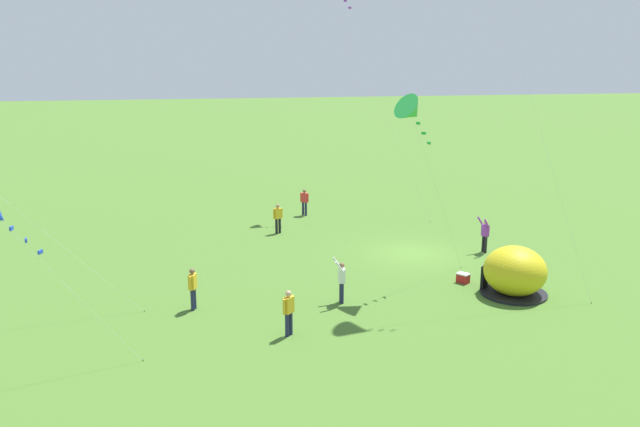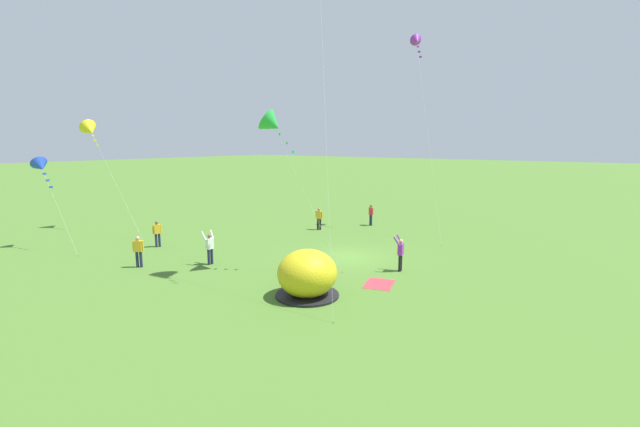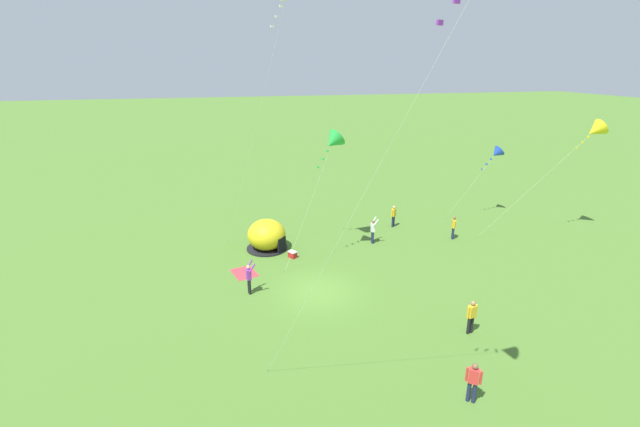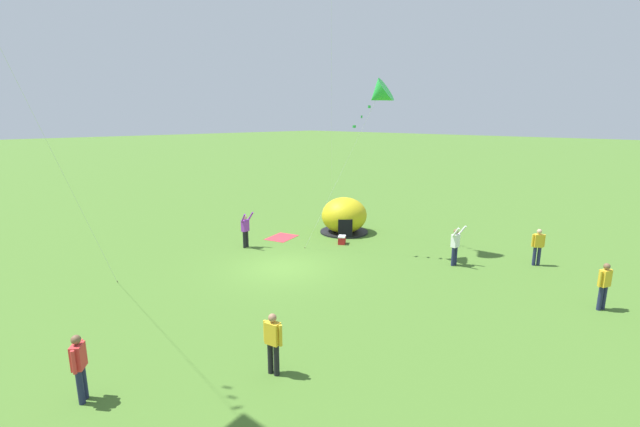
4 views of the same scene
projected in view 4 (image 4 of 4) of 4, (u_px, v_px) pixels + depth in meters
The scene contains 11 objects.
ground_plane at pixel (282, 268), 19.33m from camera, with size 300.00×300.00×0.00m, color #477028.
popup_tent at pixel (344, 216), 25.06m from camera, with size 2.81×2.81×2.10m.
picnic_blanket at pixel (282, 237), 24.22m from camera, with size 1.70×1.30×0.01m, color #CC333D.
cooler_box at pixel (342, 240), 22.97m from camera, with size 0.65×0.60×0.44m.
person_arms_raised at pixel (455, 244), 19.45m from camera, with size 0.68×0.50×1.89m.
person_near_tent at pixel (604, 284), 14.93m from camera, with size 0.55×0.37×1.72m.
person_with_toddler at pixel (273, 341), 11.13m from camera, with size 0.32×0.58×1.72m.
person_watching_sky at pixel (245, 229), 22.16m from camera, with size 0.67×0.53×1.89m.
person_far_back at pixel (538, 245), 19.46m from camera, with size 0.43×0.47×1.72m.
person_strolling at pixel (79, 365), 10.05m from camera, with size 0.42×0.49×1.72m.
kite_green at pixel (378, 95), 19.26m from camera, with size 2.27×4.29×8.38m.
Camera 4 is at (11.93, 14.01, 6.64)m, focal length 24.00 mm.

